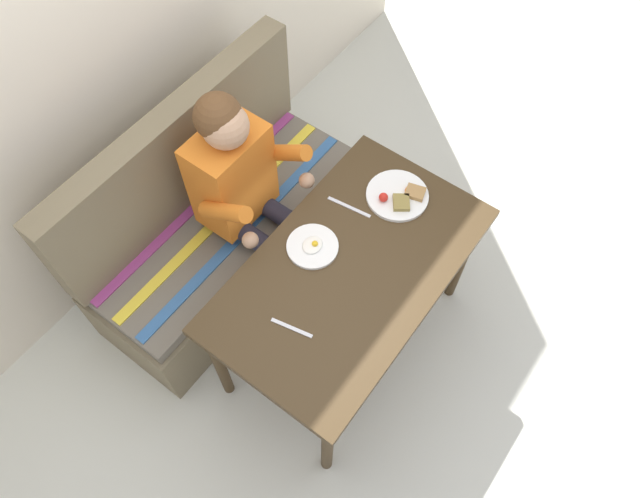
# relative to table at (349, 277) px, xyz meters

# --- Properties ---
(ground_plane) EXTENTS (8.00, 8.00, 0.00)m
(ground_plane) POSITION_rel_table_xyz_m (0.00, 0.00, -0.65)
(ground_plane) COLOR beige
(back_wall) EXTENTS (4.40, 0.10, 2.60)m
(back_wall) POSITION_rel_table_xyz_m (0.00, 1.27, 0.65)
(back_wall) COLOR beige
(back_wall) RESTS_ON ground
(table) EXTENTS (1.20, 0.70, 0.73)m
(table) POSITION_rel_table_xyz_m (0.00, 0.00, 0.00)
(table) COLOR #3D2C17
(table) RESTS_ON ground
(couch) EXTENTS (1.44, 0.56, 1.00)m
(couch) POSITION_rel_table_xyz_m (0.00, 0.76, -0.32)
(couch) COLOR #706349
(couch) RESTS_ON ground
(person) EXTENTS (0.45, 0.61, 1.21)m
(person) POSITION_rel_table_xyz_m (0.05, 0.59, 0.09)
(person) COLOR orange
(person) RESTS_ON ground
(plate_breakfast) EXTENTS (0.27, 0.27, 0.05)m
(plate_breakfast) POSITION_rel_table_xyz_m (0.40, 0.03, 0.09)
(plate_breakfast) COLOR white
(plate_breakfast) RESTS_ON table
(plate_eggs) EXTENTS (0.21, 0.21, 0.04)m
(plate_eggs) POSITION_rel_table_xyz_m (-0.02, 0.18, 0.09)
(plate_eggs) COLOR white
(plate_eggs) RESTS_ON table
(fork) EXTENTS (0.05, 0.17, 0.00)m
(fork) POSITION_rel_table_xyz_m (-0.35, 0.02, 0.08)
(fork) COLOR silver
(fork) RESTS_ON table
(knife) EXTENTS (0.04, 0.20, 0.00)m
(knife) POSITION_rel_table_xyz_m (0.23, 0.17, 0.08)
(knife) COLOR silver
(knife) RESTS_ON table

